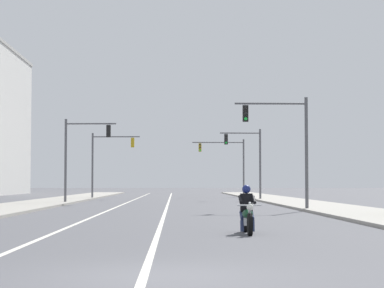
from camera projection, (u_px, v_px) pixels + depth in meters
The scene contains 11 objects.
ground_plane at pixel (157, 276), 11.87m from camera, with size 400.00×400.00×0.00m, color #515156.
lane_stripe_center at pixel (168, 202), 56.79m from camera, with size 0.16×100.00×0.01m, color beige.
lane_stripe_left at pixel (128, 202), 56.71m from camera, with size 0.16×100.00×0.01m, color beige.
sidewalk_kerb_right at pixel (301, 203), 52.02m from camera, with size 4.40×110.00×0.14m, color #9E998E.
sidewalk_kerb_left at pixel (40, 203), 51.59m from camera, with size 4.40×110.00×0.14m, color #9E998E.
motorcycle_with_rider at pixel (247, 214), 21.85m from camera, with size 0.70×2.19×1.46m.
traffic_signal_near_right at pixel (286, 137), 39.74m from camera, with size 4.01×0.37×6.20m.
traffic_signal_near_left at pixel (80, 149), 53.35m from camera, with size 3.79×0.41×6.20m.
traffic_signal_mid_right at pixel (249, 154), 63.38m from camera, with size 3.60×0.43×6.20m.
traffic_signal_mid_left at pixel (106, 156), 68.49m from camera, with size 4.54×0.46×6.20m.
traffic_signal_far_right at pixel (228, 158), 78.15m from camera, with size 5.61×0.43×6.20m.
Camera 1 is at (0.29, -11.97, 1.52)m, focal length 68.23 mm.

